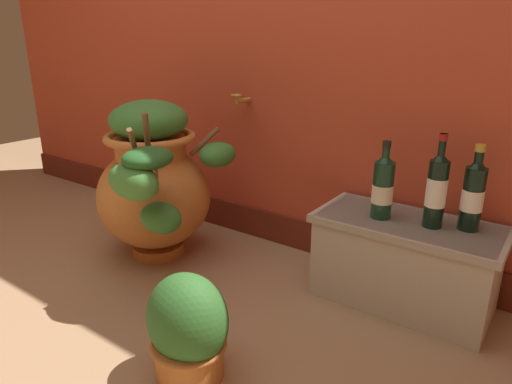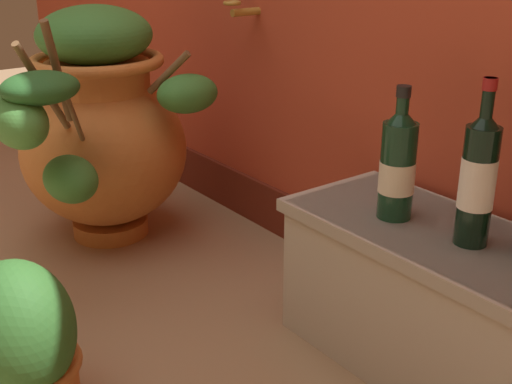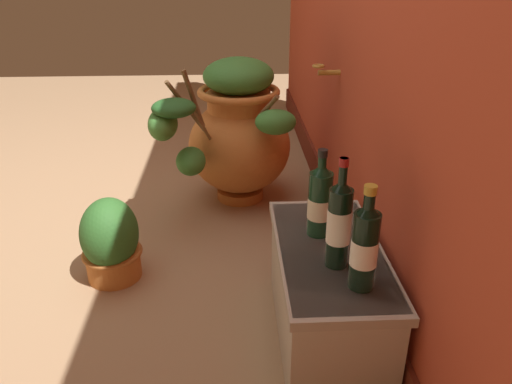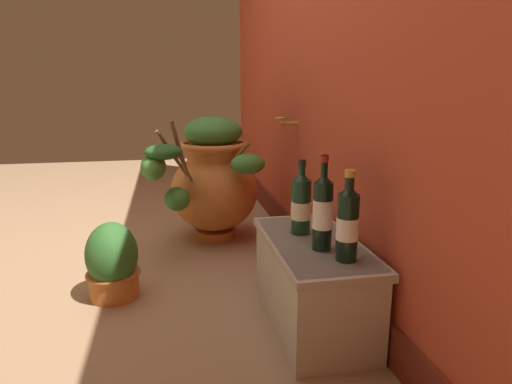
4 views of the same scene
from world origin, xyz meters
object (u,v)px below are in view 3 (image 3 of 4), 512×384
at_px(wine_bottle_right, 320,199).
at_px(terracotta_urn, 237,134).
at_px(wine_bottle_left, 339,222).
at_px(potted_shrub, 111,241).
at_px(wine_bottle_middle, 365,244).

bearing_deg(wine_bottle_right, terracotta_urn, -165.40).
xyz_separation_m(wine_bottle_left, potted_shrub, (-0.48, -0.80, -0.33)).
xyz_separation_m(wine_bottle_middle, wine_bottle_right, (-0.30, -0.07, -0.01)).
bearing_deg(wine_bottle_right, potted_shrub, -110.66).
xyz_separation_m(wine_bottle_left, wine_bottle_middle, (0.11, 0.05, -0.01)).
distance_m(wine_bottle_right, potted_shrub, 0.89).
bearing_deg(wine_bottle_left, wine_bottle_right, -172.84).
height_order(terracotta_urn, wine_bottle_left, terracotta_urn).
bearing_deg(wine_bottle_left, potted_shrub, -121.04).
distance_m(wine_bottle_middle, wine_bottle_right, 0.31).
distance_m(terracotta_urn, potted_shrub, 0.89).
xyz_separation_m(terracotta_urn, potted_shrub, (0.70, -0.52, -0.20)).
bearing_deg(terracotta_urn, wine_bottle_right, 14.60).
distance_m(terracotta_urn, wine_bottle_right, 1.03).
height_order(terracotta_urn, wine_bottle_middle, terracotta_urn).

